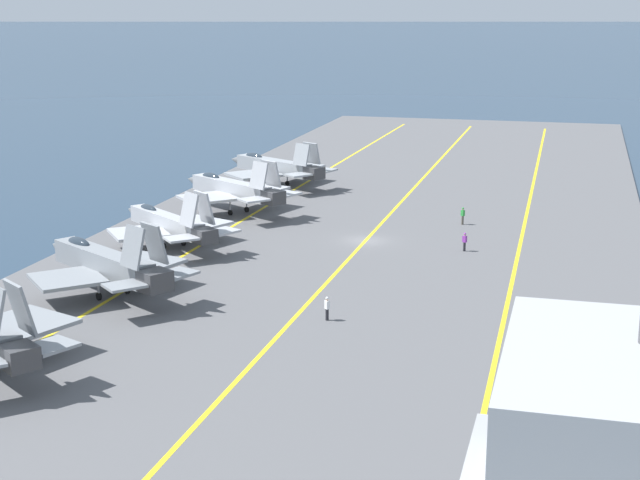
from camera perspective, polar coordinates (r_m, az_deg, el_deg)
The scene contains 12 objects.
ground_plane at distance 95.98m, azimuth 2.67°, elevation -0.27°, with size 2000.00×2000.00×0.00m, color #23384C.
carrier_deck at distance 95.93m, azimuth 2.67°, elevation -0.15°, with size 202.08×53.67×0.40m, color #565659.
deck_stripe_foul_line at distance 93.98m, azimuth 11.50°, elevation -0.59°, with size 181.87×0.36×0.01m, color yellow.
deck_stripe_centerline at distance 95.88m, azimuth 2.67°, elevation -0.03°, with size 181.87×0.36×0.01m, color yellow.
deck_stripe_edge_line at distance 99.96m, azimuth -5.62°, elevation 0.49°, with size 181.87×0.36×0.01m, color yellow.
parked_jet_second at distance 79.63m, azimuth -12.37°, elevation -1.32°, with size 13.27×16.04×6.66m.
parked_jet_third at distance 94.28m, azimuth -8.77°, elevation 0.98°, with size 12.96×14.83×6.05m.
parked_jet_fourth at distance 108.20m, azimuth -5.06°, elevation 2.99°, with size 13.29×15.66×6.40m.
parked_jet_fifth at distance 123.49m, azimuth -2.60°, elevation 4.28°, with size 13.77×15.94×6.00m.
crew_white_vest at distance 72.04m, azimuth 0.42°, elevation -3.94°, with size 0.45×0.45×1.81m.
crew_green_vest at distance 103.45m, azimuth 8.30°, elevation 1.45°, with size 0.44×0.46×1.84m.
crew_purple_vest at distance 92.55m, azimuth 8.41°, elevation -0.06°, with size 0.42×0.46×1.78m.
Camera 1 is at (-90.97, -19.65, 23.47)m, focal length 55.00 mm.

